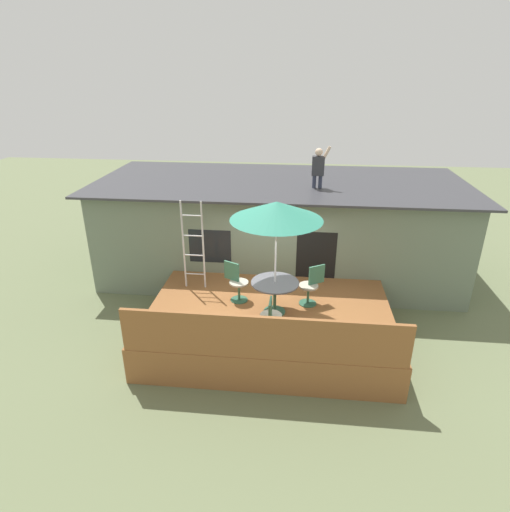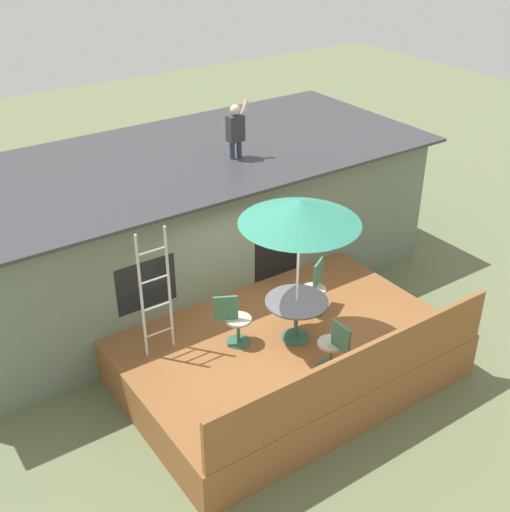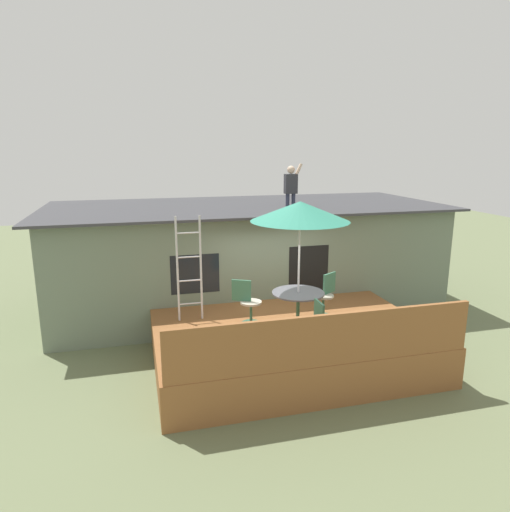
{
  "view_description": "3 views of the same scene",
  "coord_description": "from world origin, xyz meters",
  "px_view_note": "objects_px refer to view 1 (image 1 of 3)",
  "views": [
    {
      "loc": [
        0.56,
        -8.42,
        5.77
      ],
      "look_at": [
        -0.4,
        0.52,
        1.81
      ],
      "focal_mm": 30.02,
      "sensor_mm": 36.0,
      "label": 1
    },
    {
      "loc": [
        -5.51,
        -7.19,
        7.43
      ],
      "look_at": [
        0.2,
        1.09,
        1.74
      ],
      "focal_mm": 46.06,
      "sensor_mm": 36.0,
      "label": 2
    },
    {
      "loc": [
        -2.91,
        -8.36,
        4.34
      ],
      "look_at": [
        -0.48,
        0.89,
        2.06
      ],
      "focal_mm": 32.18,
      "sensor_mm": 36.0,
      "label": 3
    }
  ],
  "objects_px": {
    "patio_umbrella": "(277,211)",
    "patio_chair_right": "(311,285)",
    "patio_chair_left": "(236,282)",
    "step_ladder": "(193,246)",
    "patio_table": "(275,289)",
    "patio_chair_near": "(271,318)",
    "person_figure": "(319,165)"
  },
  "relations": [
    {
      "from": "patio_umbrella",
      "to": "patio_chair_right",
      "type": "distance_m",
      "value": 2.11
    },
    {
      "from": "patio_chair_left",
      "to": "step_ladder",
      "type": "bearing_deg",
      "value": -178.04
    },
    {
      "from": "patio_chair_left",
      "to": "patio_chair_right",
      "type": "bearing_deg",
      "value": 27.74
    },
    {
      "from": "patio_table",
      "to": "patio_chair_near",
      "type": "xyz_separation_m",
      "value": [
        -0.02,
        -0.99,
        -0.13
      ]
    },
    {
      "from": "patio_chair_near",
      "to": "person_figure",
      "type": "bearing_deg",
      "value": -11.58
    },
    {
      "from": "step_ladder",
      "to": "patio_chair_left",
      "type": "height_order",
      "value": "step_ladder"
    },
    {
      "from": "step_ladder",
      "to": "patio_chair_left",
      "type": "xyz_separation_m",
      "value": [
        1.1,
        -0.52,
        -0.64
      ]
    },
    {
      "from": "patio_chair_left",
      "to": "patio_chair_near",
      "type": "height_order",
      "value": "same"
    },
    {
      "from": "patio_chair_right",
      "to": "patio_table",
      "type": "bearing_deg",
      "value": 0.0
    },
    {
      "from": "patio_umbrella",
      "to": "step_ladder",
      "type": "bearing_deg",
      "value": 153.71
    },
    {
      "from": "patio_table",
      "to": "patio_chair_left",
      "type": "height_order",
      "value": "patio_chair_left"
    },
    {
      "from": "patio_chair_near",
      "to": "patio_table",
      "type": "bearing_deg",
      "value": 0.0
    },
    {
      "from": "patio_table",
      "to": "step_ladder",
      "type": "relative_size",
      "value": 0.47
    },
    {
      "from": "patio_umbrella",
      "to": "patio_chair_near",
      "type": "bearing_deg",
      "value": -91.03
    },
    {
      "from": "patio_table",
      "to": "patio_umbrella",
      "type": "xyz_separation_m",
      "value": [
        0.0,
        0.0,
        1.76
      ]
    },
    {
      "from": "patio_chair_left",
      "to": "person_figure",
      "type": "bearing_deg",
      "value": 83.09
    },
    {
      "from": "patio_table",
      "to": "person_figure",
      "type": "bearing_deg",
      "value": 73.93
    },
    {
      "from": "patio_table",
      "to": "person_figure",
      "type": "height_order",
      "value": "person_figure"
    },
    {
      "from": "patio_table",
      "to": "person_figure",
      "type": "distance_m",
      "value": 3.87
    },
    {
      "from": "person_figure",
      "to": "patio_chair_right",
      "type": "relative_size",
      "value": 1.21
    },
    {
      "from": "patio_chair_left",
      "to": "patio_chair_near",
      "type": "xyz_separation_m",
      "value": [
        0.9,
        -1.46,
        0.0
      ]
    },
    {
      "from": "patio_umbrella",
      "to": "patio_table",
      "type": "bearing_deg",
      "value": -90.0
    },
    {
      "from": "person_figure",
      "to": "patio_chair_left",
      "type": "xyz_separation_m",
      "value": [
        -1.83,
        -2.68,
        -2.17
      ]
    },
    {
      "from": "patio_table",
      "to": "step_ladder",
      "type": "height_order",
      "value": "step_ladder"
    },
    {
      "from": "patio_umbrella",
      "to": "patio_chair_right",
      "type": "bearing_deg",
      "value": 31.36
    },
    {
      "from": "step_ladder",
      "to": "patio_chair_right",
      "type": "bearing_deg",
      "value": -10.29
    },
    {
      "from": "patio_chair_left",
      "to": "patio_chair_near",
      "type": "bearing_deg",
      "value": -31.05
    },
    {
      "from": "step_ladder",
      "to": "patio_chair_near",
      "type": "distance_m",
      "value": 2.89
    },
    {
      "from": "patio_table",
      "to": "patio_umbrella",
      "type": "relative_size",
      "value": 0.41
    },
    {
      "from": "person_figure",
      "to": "patio_chair_left",
      "type": "height_order",
      "value": "person_figure"
    },
    {
      "from": "patio_table",
      "to": "patio_chair_left",
      "type": "bearing_deg",
      "value": 152.64
    },
    {
      "from": "patio_table",
      "to": "patio_chair_near",
      "type": "relative_size",
      "value": 1.13
    }
  ]
}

